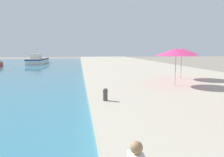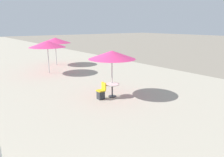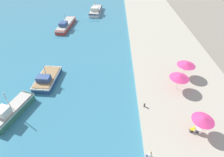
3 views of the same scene
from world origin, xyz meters
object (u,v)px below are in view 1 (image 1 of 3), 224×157
cafe_umbrella_white (176,52)px  mooring_bollard (105,94)px  cafe_umbrella_striped (182,51)px  fishing_boat_distant (38,60)px

cafe_umbrella_white → mooring_bollard: cafe_umbrella_white is taller
cafe_umbrella_white → cafe_umbrella_striped: bearing=58.3°
fishing_boat_distant → cafe_umbrella_striped: fishing_boat_distant is taller
cafe_umbrella_white → cafe_umbrella_striped: (2.12, 3.42, 0.02)m
cafe_umbrella_striped → mooring_bollard: cafe_umbrella_striped is taller
cafe_umbrella_white → cafe_umbrella_striped: cafe_umbrella_striped is taller
fishing_boat_distant → cafe_umbrella_striped: bearing=-58.8°
fishing_boat_distant → mooring_bollard: (10.80, -41.68, 0.20)m
fishing_boat_distant → mooring_bollard: bearing=-72.7°
fishing_boat_distant → mooring_bollard: size_ratio=15.87×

